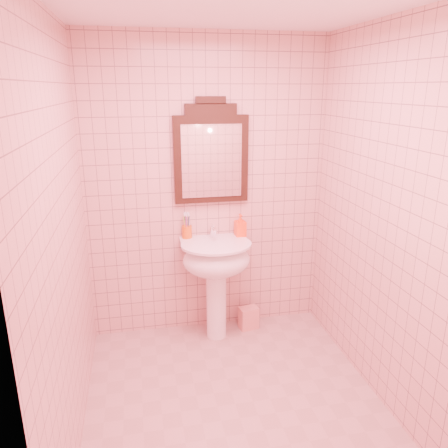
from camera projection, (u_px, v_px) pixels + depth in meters
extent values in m
plane|color=tan|center=(235.00, 404.00, 3.00)|extent=(2.20, 2.20, 0.00)
cube|color=#DAA098|center=(207.00, 191.00, 3.65)|extent=(2.00, 0.02, 2.50)
cylinder|color=white|center=(216.00, 299.00, 3.72)|extent=(0.17, 0.17, 0.70)
ellipsoid|color=white|center=(217.00, 260.00, 3.59)|extent=(0.56, 0.46, 0.28)
cube|color=white|center=(213.00, 240.00, 3.71)|extent=(0.56, 0.15, 0.05)
cylinder|color=white|center=(216.00, 245.00, 3.55)|extent=(0.58, 0.58, 0.02)
cylinder|color=white|center=(213.00, 232.00, 3.69)|extent=(0.04, 0.04, 0.09)
cylinder|color=white|center=(214.00, 230.00, 3.63)|extent=(0.02, 0.10, 0.02)
cylinder|color=white|center=(215.00, 234.00, 3.59)|extent=(0.02, 0.02, 0.04)
cube|color=white|center=(213.00, 225.00, 3.68)|extent=(0.01, 0.07, 0.01)
cube|color=black|center=(211.00, 160.00, 3.55)|extent=(0.61, 0.05, 0.71)
cube|color=black|center=(211.00, 109.00, 3.43)|extent=(0.41, 0.05, 0.09)
cube|color=black|center=(211.00, 100.00, 3.41)|extent=(0.24, 0.05, 0.06)
cube|color=white|center=(212.00, 161.00, 3.53)|extent=(0.49, 0.01, 0.59)
cylinder|color=#D75A12|center=(187.00, 232.00, 3.67)|extent=(0.08, 0.08, 0.11)
cylinder|color=silver|center=(189.00, 227.00, 3.66)|extent=(0.01, 0.01, 0.20)
cylinder|color=#338CD8|center=(188.00, 226.00, 3.68)|extent=(0.01, 0.01, 0.20)
cylinder|color=#E5334C|center=(186.00, 226.00, 3.68)|extent=(0.01, 0.01, 0.20)
cylinder|color=#3FBF59|center=(185.00, 227.00, 3.66)|extent=(0.01, 0.01, 0.20)
cylinder|color=#D8CC4C|center=(185.00, 227.00, 3.65)|extent=(0.01, 0.01, 0.20)
cylinder|color=purple|center=(187.00, 227.00, 3.64)|extent=(0.01, 0.01, 0.20)
cylinder|color=#4C4C59|center=(188.00, 227.00, 3.65)|extent=(0.01, 0.01, 0.20)
imported|color=#FF4215|center=(240.00, 225.00, 3.71)|extent=(0.09, 0.09, 0.19)
cube|color=#EE9C8C|center=(249.00, 318.00, 3.92)|extent=(0.18, 0.14, 0.20)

